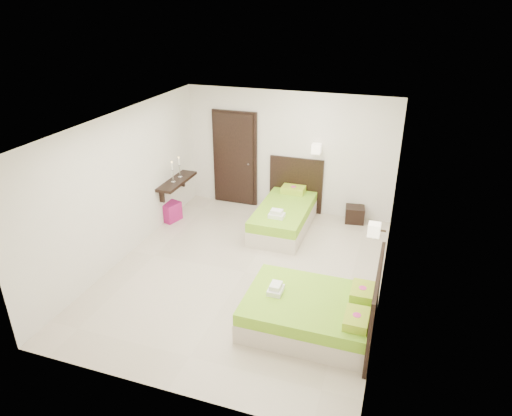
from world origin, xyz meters
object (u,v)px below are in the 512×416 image
(bed_single, at_px, (285,214))
(ottoman, at_px, (169,211))
(bed_double, at_px, (315,312))
(nightstand, at_px, (355,214))

(bed_single, distance_m, ottoman, 2.45)
(bed_double, height_order, nightstand, bed_double)
(ottoman, bearing_deg, bed_single, 10.33)
(ottoman, bearing_deg, bed_double, -33.99)
(bed_single, height_order, ottoman, bed_single)
(nightstand, bearing_deg, bed_double, -100.18)
(bed_single, height_order, nightstand, bed_single)
(bed_double, bearing_deg, ottoman, 146.01)
(bed_single, xyz_separation_m, bed_double, (1.23, -2.89, -0.02))
(bed_double, bearing_deg, nightstand, 88.49)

